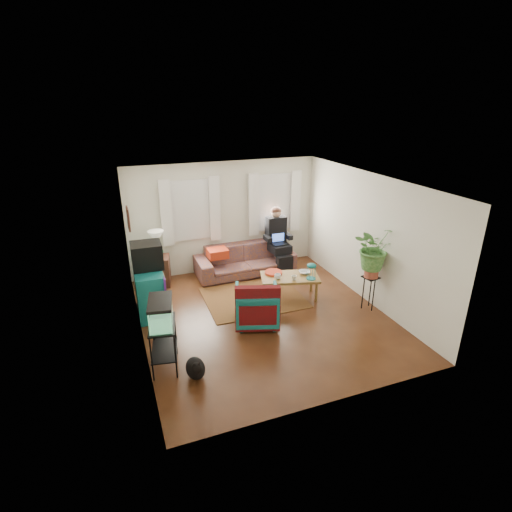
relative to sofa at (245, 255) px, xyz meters
name	(u,v)px	position (x,y,z in m)	size (l,w,h in m)	color
floor	(263,316)	(-0.35, -2.05, -0.45)	(4.50, 5.00, 0.01)	#4F2B14
ceiling	(264,182)	(-0.35, -2.05, 2.15)	(4.50, 5.00, 0.01)	white
wall_back	(224,217)	(-0.35, 0.45, 0.85)	(4.50, 0.01, 2.60)	silver
wall_front	(337,321)	(-0.35, -4.55, 0.85)	(4.50, 0.01, 2.60)	silver
wall_left	(135,271)	(-2.60, -2.05, 0.85)	(0.01, 5.00, 2.60)	silver
wall_right	(368,239)	(1.90, -2.05, 0.85)	(0.01, 5.00, 2.60)	silver
window_left	(190,210)	(-1.15, 0.43, 1.10)	(1.08, 0.04, 1.38)	white
window_right	(274,202)	(0.90, 0.43, 1.10)	(1.08, 0.04, 1.38)	white
curtains_left	(191,211)	(-1.15, 0.35, 1.10)	(1.36, 0.06, 1.50)	white
curtains_right	(275,203)	(0.90, 0.35, 1.10)	(1.36, 0.06, 1.50)	white
picture_frame	(129,219)	(-2.56, -1.20, 1.50)	(0.04, 0.32, 0.40)	#3D2616
area_rug	(253,298)	(-0.27, -1.29, -0.45)	(2.00, 1.60, 0.01)	brown
sofa	(245,255)	(0.00, 0.00, 0.00)	(2.32, 0.91, 0.91)	brown
seated_person	(277,241)	(0.84, 0.01, 0.24)	(0.58, 0.71, 1.38)	black
side_table	(159,271)	(-2.00, 0.07, -0.12)	(0.46, 0.46, 0.67)	#3A2015
table_lamp	(157,245)	(-2.00, 0.07, 0.50)	(0.34, 0.34, 0.61)	white
dresser	(150,291)	(-2.34, -1.13, 0.00)	(0.51, 1.02, 0.91)	#11546B
crt_tv	(147,255)	(-2.31, -1.03, 0.70)	(0.56, 0.51, 0.49)	black
aquarium_stand	(164,346)	(-2.35, -2.95, -0.07)	(0.38, 0.69, 0.77)	black
aquarium	(161,312)	(-2.35, -2.95, 0.52)	(0.34, 0.63, 0.41)	#7FD899
black_cat	(195,366)	(-1.97, -3.35, -0.27)	(0.29, 0.44, 0.37)	black
armchair	(257,304)	(-0.55, -2.23, -0.06)	(0.77, 0.72, 0.79)	#137172
serape_throw	(258,304)	(-0.65, -2.52, 0.11)	(0.80, 0.18, 0.65)	#9E0A0A
coffee_table	(289,287)	(0.45, -1.52, -0.21)	(1.18, 0.64, 0.49)	brown
cup_a	(278,276)	(0.16, -1.55, 0.09)	(0.13, 0.13, 0.11)	white
cup_b	(294,278)	(0.45, -1.72, 0.09)	(0.11, 0.11, 0.10)	beige
bowl	(304,272)	(0.79, -1.51, 0.06)	(0.23, 0.23, 0.06)	white
snack_tray	(273,273)	(0.19, -1.28, 0.06)	(0.37, 0.37, 0.04)	#B21414
birdcage	(311,271)	(0.80, -1.79, 0.21)	(0.19, 0.19, 0.34)	#115B6B
plant_stand	(369,293)	(1.72, -2.50, -0.11)	(0.29, 0.29, 0.69)	black
potted_plant	(373,254)	(1.72, -2.50, 0.71)	(0.79, 0.68, 0.87)	#599947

